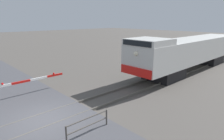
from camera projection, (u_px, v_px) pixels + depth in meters
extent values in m
plane|color=#514C47|center=(45.00, 122.00, 10.22)|extent=(160.00, 160.00, 0.00)
cube|color=#59544C|center=(39.00, 116.00, 10.71)|extent=(0.08, 80.00, 0.15)
cube|color=#59544C|center=(51.00, 126.00, 9.70)|extent=(0.08, 80.00, 0.15)
cube|color=#47474C|center=(44.00, 120.00, 10.21)|extent=(36.00, 4.97, 0.15)
cube|color=black|center=(164.00, 73.00, 17.47)|extent=(2.62, 3.20, 1.05)
cube|color=black|center=(208.00, 59.00, 23.79)|extent=(2.62, 3.20, 1.05)
cube|color=silver|center=(191.00, 49.00, 20.22)|extent=(3.09, 17.47, 2.22)
cube|color=silver|center=(149.00, 42.00, 15.10)|extent=(3.02, 2.97, 0.48)
cube|color=black|center=(136.00, 43.00, 14.10)|extent=(2.62, 0.06, 0.38)
cube|color=red|center=(135.00, 71.00, 14.63)|extent=(2.93, 0.08, 0.64)
sphere|color=#F2EACC|center=(136.00, 53.00, 14.28)|extent=(0.36, 0.36, 0.36)
cube|color=white|center=(1.00, 86.00, 12.32)|extent=(0.10, 1.23, 0.14)
cube|color=red|center=(21.00, 82.00, 13.13)|extent=(0.10, 1.23, 0.14)
cube|color=white|center=(39.00, 78.00, 13.94)|extent=(0.10, 1.23, 0.14)
cube|color=red|center=(55.00, 75.00, 14.75)|extent=(0.10, 1.23, 0.14)
sphere|color=red|center=(2.00, 84.00, 12.36)|extent=(0.14, 0.14, 0.14)
sphere|color=red|center=(54.00, 74.00, 14.67)|extent=(0.14, 0.14, 0.14)
cylinder|color=#4C4742|center=(66.00, 136.00, 8.13)|extent=(0.08, 0.08, 0.95)
cylinder|color=#4C4742|center=(107.00, 118.00, 9.59)|extent=(0.08, 0.08, 0.95)
cylinder|color=#4C4742|center=(88.00, 118.00, 8.75)|extent=(0.06, 2.23, 0.06)
cylinder|color=#4C4742|center=(88.00, 126.00, 8.85)|extent=(0.06, 2.23, 0.06)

